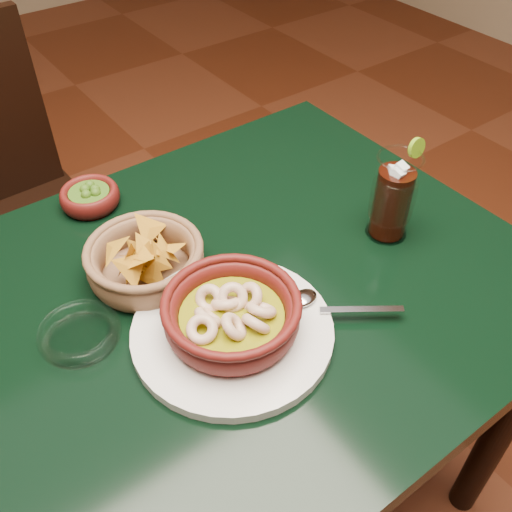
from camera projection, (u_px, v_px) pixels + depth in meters
dining_table at (181, 354)px, 0.94m from camera, size 1.20×0.80×0.75m
dining_chair at (0, 217)px, 1.40m from camera, size 0.46×0.46×0.96m
shrimp_plate at (232, 319)px, 0.82m from camera, size 0.38×0.30×0.08m
chip_basket at (145, 261)px, 0.91m from camera, size 0.22×0.22×0.13m
guacamole_ramekin at (90, 197)px, 1.06m from camera, size 0.13×0.13×0.04m
cola_drink at (393, 198)px, 0.96m from camera, size 0.16×0.16×0.18m
glass_ashtray at (80, 334)px, 0.83m from camera, size 0.13×0.13×0.03m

